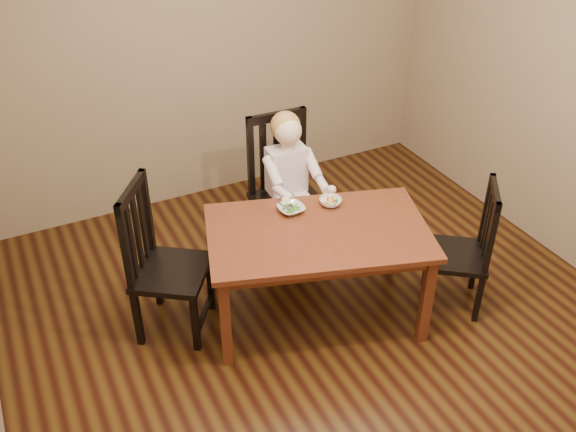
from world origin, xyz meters
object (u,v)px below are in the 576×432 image
chair_left (162,264)px  chair_right (465,250)px  chair_child (285,191)px  toddler (288,175)px  bowl_peas (291,209)px  dining_table (318,240)px  bowl_veg (331,202)px

chair_left → chair_right: chair_left is taller
chair_child → toddler: size_ratio=1.74×
chair_left → toddler: (1.06, 0.36, 0.18)m
bowl_peas → chair_left: bearing=174.8°
chair_right → toddler: bearing=73.7°
dining_table → toddler: (0.13, 0.70, 0.08)m
dining_table → bowl_peas: 0.29m
dining_table → bowl_peas: size_ratio=9.33×
chair_left → bowl_peas: chair_left is taller
dining_table → chair_right: 1.00m
bowl_veg → chair_child: bearing=98.2°
dining_table → chair_left: 0.99m
chair_right → toddler: toddler is taller
bowl_peas → chair_right: bearing=-30.8°
dining_table → chair_left: size_ratio=1.48×
chair_child → chair_right: (0.80, -1.08, -0.08)m
chair_child → chair_left: 1.14m
chair_right → bowl_peas: chair_right is taller
chair_right → bowl_peas: bearing=95.2°
toddler → bowl_peas: bearing=68.3°
chair_left → chair_right: size_ratio=1.13×
chair_left → chair_right: (1.85, -0.67, -0.06)m
toddler → bowl_peas: (-0.19, -0.44, 0.02)m
toddler → bowl_veg: (0.08, -0.48, 0.02)m
toddler → bowl_veg: 0.49m
chair_child → bowl_veg: (0.08, -0.53, 0.19)m
chair_right → dining_table: bearing=106.6°
dining_table → bowl_peas: bowl_peas is taller
chair_right → bowl_peas: (-0.99, 0.59, 0.26)m
chair_child → bowl_veg: chair_child is taller
bowl_veg → toddler: bearing=99.3°
chair_child → bowl_veg: size_ratio=7.34×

